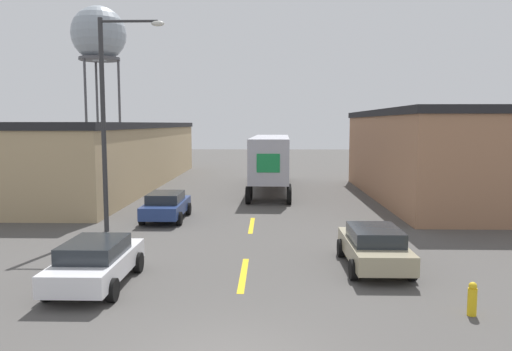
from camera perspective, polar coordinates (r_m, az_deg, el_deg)
name	(u,v)px	position (r m, az deg, el deg)	size (l,w,h in m)	color
road_centerline	(243,274)	(15.72, -1.45, -11.23)	(0.20, 18.51, 0.01)	gold
warehouse_left	(92,154)	(39.57, -18.22, 2.37)	(10.81, 29.09, 4.71)	tan
warehouse_right	(473,155)	(33.47, 23.55, 2.21)	(12.43, 18.55, 5.47)	#9E7051
semi_truck	(271,157)	(34.91, 1.75, 2.09)	(3.03, 14.56, 3.76)	silver
parked_car_left_near	(96,261)	(15.21, -17.82, -9.33)	(1.94, 4.20, 1.34)	silver
parked_car_right_near	(374,246)	(16.67, 13.33, -7.87)	(1.94, 4.20, 1.34)	tan
parked_car_left_far	(166,205)	(24.51, -10.23, -3.37)	(1.94, 4.20, 1.34)	navy
water_tower	(99,35)	(61.97, -17.54, 15.02)	(6.20, 6.20, 17.95)	#47474C
street_lamp	(110,111)	(22.05, -16.34, 7.13)	(2.78, 0.32, 9.01)	#2D2D30
fire_hydrant	(472,299)	(13.53, 23.48, -12.81)	(0.22, 0.22, 0.83)	gold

